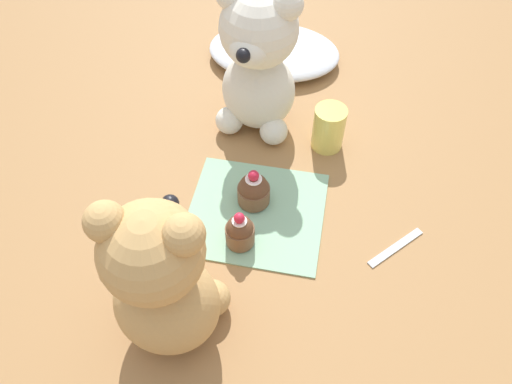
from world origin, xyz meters
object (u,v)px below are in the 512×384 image
Objects in this scene: teddy_bear_cream at (258,63)px; cupcake_near_tan_bear at (240,231)px; teaspoon at (396,247)px; cupcake_near_cream_bear at (254,190)px; juice_glass at (329,128)px; teddy_bear_tan at (163,282)px.

teddy_bear_cream reaches higher than cupcake_near_tan_bear.
cupcake_near_tan_bear is 0.24m from teaspoon.
cupcake_near_tan_bear reaches higher than teaspoon.
cupcake_near_cream_bear reaches higher than teaspoon.
teddy_bear_cream is at bearing -88.23° from teaspoon.
cupcake_near_cream_bear is 0.19m from juice_glass.
teddy_bear_tan is at bearing -105.46° from cupcake_near_cream_bear.
cupcake_near_tan_bear is (0.02, -0.27, -0.11)m from teddy_bear_cream.
juice_glass is (0.17, 0.39, -0.09)m from teddy_bear_tan.
teddy_bear_cream reaches higher than cupcake_near_cream_bear.
teddy_bear_cream is 2.53× the size of teaspoon.
teaspoon is (0.24, 0.04, -0.03)m from cupcake_near_tan_bear.
teddy_bear_tan is 3.82× the size of cupcake_near_cream_bear.
teddy_bear_tan is at bearing -14.36° from teaspoon.
teaspoon is at bearing -147.82° from teddy_bear_tan.
teaspoon is (0.23, -0.05, -0.03)m from cupcake_near_cream_bear.
teddy_bear_cream is 0.17m from juice_glass.
teddy_bear_cream is at bearing -94.76° from teddy_bear_tan.
cupcake_near_tan_bear is at bearing -114.77° from juice_glass.
juice_glass is at bearing -6.14° from teddy_bear_cream.
teddy_bear_cream is 0.42m from teddy_bear_tan.
cupcake_near_cream_bear is at bearing -105.42° from teddy_bear_tan.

